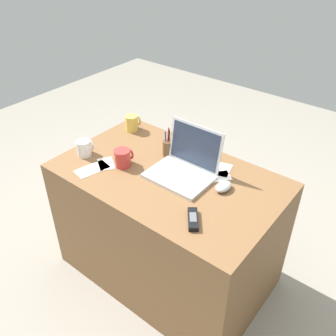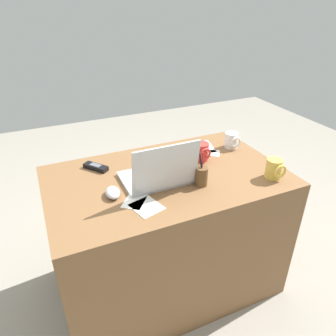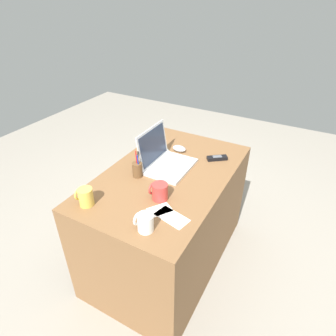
# 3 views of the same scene
# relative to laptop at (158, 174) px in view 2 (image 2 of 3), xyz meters

# --- Properties ---
(ground_plane) EXTENTS (6.00, 6.00, 0.00)m
(ground_plane) POSITION_rel_laptop_xyz_m (-0.07, -0.05, -0.81)
(ground_plane) COLOR gray
(desk) EXTENTS (1.20, 0.73, 0.76)m
(desk) POSITION_rel_laptop_xyz_m (-0.07, -0.05, -0.43)
(desk) COLOR brown
(desk) RESTS_ON ground
(laptop) EXTENTS (0.33, 0.28, 0.25)m
(laptop) POSITION_rel_laptop_xyz_m (0.00, 0.00, 0.00)
(laptop) COLOR silver
(laptop) RESTS_ON desk
(computer_mouse) EXTENTS (0.07, 0.11, 0.04)m
(computer_mouse) POSITION_rel_laptop_xyz_m (0.23, 0.02, -0.03)
(computer_mouse) COLOR silver
(computer_mouse) RESTS_ON desk
(coffee_mug_white) EXTENTS (0.08, 0.09, 0.10)m
(coffee_mug_white) POSITION_rel_laptop_xyz_m (-0.54, 0.18, 0.00)
(coffee_mug_white) COLOR #E0BC4C
(coffee_mug_white) RESTS_ON desk
(coffee_mug_tall) EXTENTS (0.08, 0.09, 0.09)m
(coffee_mug_tall) POSITION_rel_laptop_xyz_m (-0.55, -0.20, -0.00)
(coffee_mug_tall) COLOR white
(coffee_mug_tall) RESTS_ON desk
(coffee_mug_spare) EXTENTS (0.09, 0.10, 0.10)m
(coffee_mug_spare) POSITION_rel_laptop_xyz_m (-0.31, -0.14, -0.00)
(coffee_mug_spare) COLOR #C63833
(coffee_mug_spare) RESTS_ON desk
(cordless_phone) EXTENTS (0.12, 0.13, 0.03)m
(cordless_phone) POSITION_rel_laptop_xyz_m (0.24, -0.27, -0.04)
(cordless_phone) COLOR black
(cordless_phone) RESTS_ON desk
(pen_holder) EXTENTS (0.06, 0.06, 0.18)m
(pen_holder) POSITION_rel_laptop_xyz_m (-0.18, 0.09, -0.00)
(pen_holder) COLOR brown
(pen_holder) RESTS_ON desk
(paper_note_near_laptop) EXTENTS (0.14, 0.15, 0.00)m
(paper_note_near_laptop) POSITION_rel_laptop_xyz_m (0.12, 0.16, -0.05)
(paper_note_near_laptop) COLOR white
(paper_note_near_laptop) RESTS_ON desk
(paper_note_left) EXTENTS (0.16, 0.17, 0.00)m
(paper_note_left) POSITION_rel_laptop_xyz_m (0.15, 0.09, -0.05)
(paper_note_left) COLOR white
(paper_note_left) RESTS_ON desk
(paper_note_right) EXTENTS (0.15, 0.14, 0.00)m
(paper_note_right) POSITION_rel_laptop_xyz_m (-0.39, -0.19, -0.05)
(paper_note_right) COLOR white
(paper_note_right) RESTS_ON desk
(paper_note_front) EXTENTS (0.13, 0.19, 0.00)m
(paper_note_front) POSITION_rel_laptop_xyz_m (-0.41, -0.27, -0.05)
(paper_note_front) COLOR white
(paper_note_front) RESTS_ON desk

